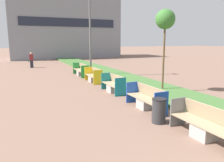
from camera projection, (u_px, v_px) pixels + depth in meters
name	position (u px, v px, depth m)	size (l,w,h in m)	color
planter_grass_strip	(131.00, 81.00, 14.65)	(2.80, 120.00, 0.18)	#426B33
building_backdrop	(65.00, 27.00, 35.30)	(16.72, 7.23, 9.78)	gray
bench_grey_frame	(205.00, 126.00, 6.22)	(0.65, 2.24, 0.94)	#9E9B96
bench_blue_frame	(146.00, 100.00, 8.98)	(0.65, 2.17, 0.94)	#9E9B96
bench_teal_frame	(113.00, 86.00, 11.86)	(0.65, 1.89, 0.94)	#9E9B96
bench_yellow_frame	(94.00, 77.00, 14.74)	(0.65, 1.89, 0.94)	#9E9B96
bench_green_frame	(81.00, 71.00, 17.46)	(0.65, 2.43, 0.94)	#9E9B96
litter_bin	(159.00, 111.00, 7.41)	(0.49, 0.49, 0.85)	#2D2D30
street_lamp_post	(90.00, 19.00, 16.41)	(0.24, 0.44, 7.97)	#56595B
sapling_tree_near	(165.00, 20.00, 11.32)	(1.02, 1.02, 4.38)	brown
pedestrian_walking	(31.00, 60.00, 22.47)	(0.53, 0.24, 1.57)	#232633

